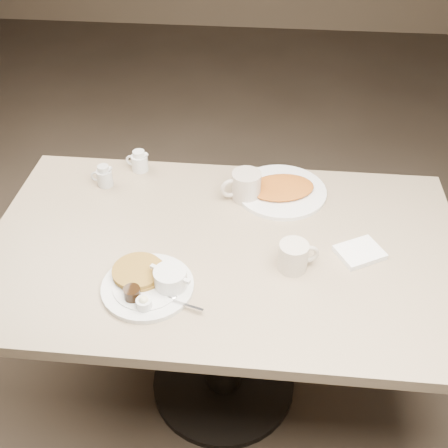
# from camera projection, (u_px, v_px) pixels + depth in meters

# --- Properties ---
(room) EXTENTS (7.04, 8.04, 2.84)m
(room) POSITION_uv_depth(u_px,v_px,m) (223.00, 42.00, 1.28)
(room) COLOR #4C3F33
(room) RESTS_ON ground
(diner_table) EXTENTS (1.50, 0.90, 0.75)m
(diner_table) POSITION_uv_depth(u_px,v_px,m) (223.00, 283.00, 1.81)
(diner_table) COLOR tan
(diner_table) RESTS_ON ground
(main_plate) EXTENTS (0.35, 0.35, 0.07)m
(main_plate) POSITION_uv_depth(u_px,v_px,m) (150.00, 282.00, 1.54)
(main_plate) COLOR silver
(main_plate) RESTS_ON diner_table
(coffee_mug_near) EXTENTS (0.13, 0.11, 0.09)m
(coffee_mug_near) POSITION_uv_depth(u_px,v_px,m) (294.00, 256.00, 1.59)
(coffee_mug_near) COLOR beige
(coffee_mug_near) RESTS_ON diner_table
(napkin) EXTENTS (0.17, 0.16, 0.02)m
(napkin) POSITION_uv_depth(u_px,v_px,m) (360.00, 252.00, 1.66)
(napkin) COLOR white
(napkin) RESTS_ON diner_table
(coffee_mug_far) EXTENTS (0.16, 0.13, 0.10)m
(coffee_mug_far) POSITION_uv_depth(u_px,v_px,m) (245.00, 186.00, 1.86)
(coffee_mug_far) COLOR beige
(coffee_mug_far) RESTS_ON diner_table
(creamer_left) EXTENTS (0.09, 0.07, 0.08)m
(creamer_left) POSITION_uv_depth(u_px,v_px,m) (104.00, 176.00, 1.93)
(creamer_left) COLOR silver
(creamer_left) RESTS_ON diner_table
(creamer_right) EXTENTS (0.09, 0.08, 0.08)m
(creamer_right) POSITION_uv_depth(u_px,v_px,m) (139.00, 161.00, 2.00)
(creamer_right) COLOR silver
(creamer_right) RESTS_ON diner_table
(hash_plate) EXTENTS (0.39, 0.39, 0.04)m
(hash_plate) POSITION_uv_depth(u_px,v_px,m) (281.00, 190.00, 1.90)
(hash_plate) COLOR white
(hash_plate) RESTS_ON diner_table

